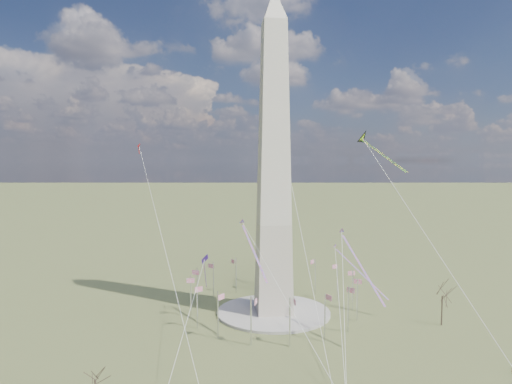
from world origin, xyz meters
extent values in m
plane|color=#4F592C|center=(0.00, 0.00, 0.00)|extent=(2000.00, 2000.00, 0.00)
cylinder|color=#A29C94|center=(0.00, 0.00, 0.40)|extent=(36.00, 36.00, 0.80)
pyramid|color=beige|center=(0.00, 0.00, 95.80)|extent=(9.90, 9.90, 10.00)
cylinder|color=silver|center=(26.00, 0.00, 6.50)|extent=(0.36, 0.36, 13.00)
cube|color=#CF1B4B|center=(26.00, 1.30, 11.80)|extent=(2.40, 0.08, 1.50)
cylinder|color=silver|center=(24.02, 9.95, 6.50)|extent=(0.36, 0.36, 13.00)
cube|color=#CF1B4B|center=(23.52, 11.15, 11.80)|extent=(2.25, 0.99, 1.50)
cylinder|color=silver|center=(18.38, 18.38, 6.50)|extent=(0.36, 0.36, 13.00)
cube|color=#CF1B4B|center=(17.47, 19.30, 11.80)|extent=(1.75, 1.75, 1.50)
cylinder|color=silver|center=(9.95, 24.02, 6.50)|extent=(0.36, 0.36, 13.00)
cube|color=#CF1B4B|center=(8.75, 24.52, 11.80)|extent=(0.99, 2.25, 1.50)
cylinder|color=silver|center=(0.00, 26.00, 6.50)|extent=(0.36, 0.36, 13.00)
cube|color=#CF1B4B|center=(-1.30, 26.00, 11.80)|extent=(0.08, 2.40, 1.50)
cylinder|color=silver|center=(-9.95, 24.02, 6.50)|extent=(0.36, 0.36, 13.00)
cube|color=#CF1B4B|center=(-11.15, 23.52, 11.80)|extent=(0.99, 2.25, 1.50)
cylinder|color=silver|center=(-18.38, 18.38, 6.50)|extent=(0.36, 0.36, 13.00)
cube|color=#CF1B4B|center=(-19.30, 17.47, 11.80)|extent=(1.75, 1.75, 1.50)
cylinder|color=silver|center=(-24.02, 9.95, 6.50)|extent=(0.36, 0.36, 13.00)
cube|color=#CF1B4B|center=(-24.52, 8.75, 11.80)|extent=(2.25, 0.99, 1.50)
cylinder|color=silver|center=(-26.00, 0.00, 6.50)|extent=(0.36, 0.36, 13.00)
cube|color=#CF1B4B|center=(-26.00, -1.30, 11.80)|extent=(2.40, 0.08, 1.50)
cylinder|color=silver|center=(-24.02, -9.95, 6.50)|extent=(0.36, 0.36, 13.00)
cube|color=#CF1B4B|center=(-23.52, -11.15, 11.80)|extent=(2.25, 0.99, 1.50)
cylinder|color=silver|center=(-18.38, -18.38, 6.50)|extent=(0.36, 0.36, 13.00)
cube|color=#CF1B4B|center=(-17.47, -19.30, 11.80)|extent=(1.75, 1.75, 1.50)
cylinder|color=silver|center=(-9.95, -24.02, 6.50)|extent=(0.36, 0.36, 13.00)
cube|color=#CF1B4B|center=(-8.75, -24.52, 11.80)|extent=(0.99, 2.25, 1.50)
cylinder|color=silver|center=(0.00, -26.00, 6.50)|extent=(0.36, 0.36, 13.00)
cube|color=#CF1B4B|center=(1.30, -26.00, 11.80)|extent=(0.08, 2.40, 1.50)
cylinder|color=silver|center=(9.95, -24.02, 6.50)|extent=(0.36, 0.36, 13.00)
cube|color=#CF1B4B|center=(11.15, -23.52, 11.80)|extent=(0.99, 2.25, 1.50)
cylinder|color=silver|center=(18.38, -18.38, 6.50)|extent=(0.36, 0.36, 13.00)
cube|color=#CF1B4B|center=(19.30, -17.47, 11.80)|extent=(1.75, 1.75, 1.50)
cylinder|color=silver|center=(24.02, -9.95, 6.50)|extent=(0.36, 0.36, 13.00)
cube|color=#CF1B4B|center=(24.52, -8.75, 11.80)|extent=(2.25, 0.99, 1.50)
cylinder|color=#4F392F|center=(47.52, -16.58, 4.41)|extent=(0.39, 0.39, 8.82)
cube|color=yellow|center=(40.01, 8.26, 49.88)|extent=(11.13, 10.93, 10.63)
cube|color=yellow|center=(38.66, 6.87, 49.88)|extent=(11.13, 10.93, 10.63)
cube|color=#401B7D|center=(-21.54, 1.59, 17.75)|extent=(2.06, 3.12, 2.79)
cube|color=#E94F24|center=(-21.54, 1.59, 13.14)|extent=(1.16, 3.50, 9.65)
cube|color=#E94F24|center=(20.53, -22.92, 19.43)|extent=(4.34, 22.75, 14.38)
cube|color=#E94F24|center=(-7.97, -14.52, 22.80)|extent=(5.09, 19.77, 12.62)
cube|color=#E94F24|center=(28.93, 0.32, 11.90)|extent=(12.10, 17.33, 12.89)
cube|color=red|center=(-45.96, 40.05, 54.39)|extent=(1.38, 1.41, 1.47)
cube|color=red|center=(-45.96, 40.05, 52.79)|extent=(0.34, 1.28, 3.36)
cube|color=silver|center=(8.81, 50.92, 73.12)|extent=(1.25, 2.01, 1.65)
cube|color=silver|center=(8.81, 50.92, 71.31)|extent=(0.83, 1.39, 3.79)
camera|label=1|loc=(-23.33, -140.09, 48.51)|focal=32.00mm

